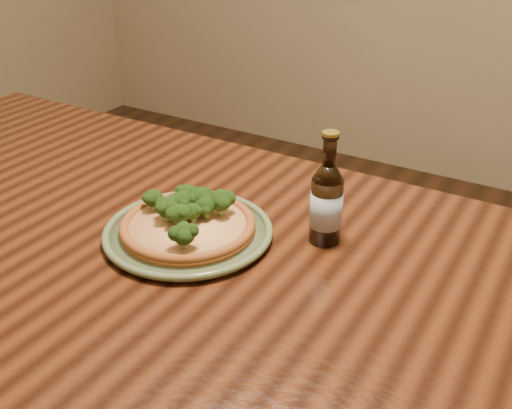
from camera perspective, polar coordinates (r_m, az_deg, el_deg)
The scene contains 4 objects.
table at distance 1.22m, azimuth -13.51°, elevation -5.30°, with size 1.60×0.90×0.75m.
plate at distance 1.09m, azimuth -6.47°, elevation -2.61°, with size 0.31×0.31×0.02m.
pizza at distance 1.08m, azimuth -6.49°, elevation -1.67°, with size 0.24×0.24×0.07m.
beer_bottle at distance 1.05m, azimuth 6.73°, elevation 0.20°, with size 0.06×0.06×0.21m.
Camera 1 is at (0.75, -0.60, 1.32)m, focal length 42.00 mm.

